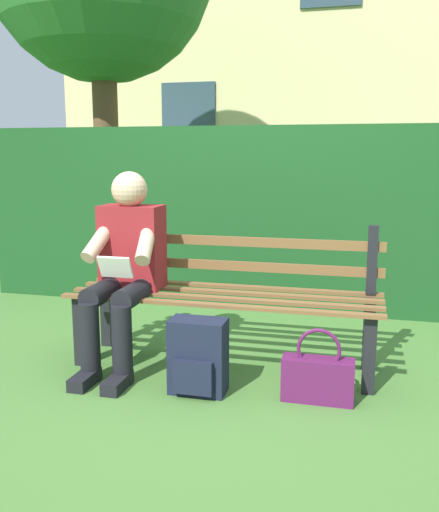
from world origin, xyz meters
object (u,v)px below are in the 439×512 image
object	(u,v)px
person_seated	(125,264)
backpack	(198,357)
handbag	(318,377)
park_bench	(226,295)

from	to	relation	value
person_seated	backpack	distance (m)	0.76
handbag	backpack	bearing A→B (deg)	4.34
person_seated	backpack	world-z (taller)	person_seated
park_bench	backpack	world-z (taller)	park_bench
handbag	park_bench	bearing A→B (deg)	-35.28
park_bench	person_seated	distance (m)	0.65
person_seated	backpack	bearing A→B (deg)	150.95
park_bench	handbag	size ratio (longest dim) A/B	4.71
backpack	handbag	xyz separation A→B (m)	(-0.65, -0.05, -0.07)
person_seated	park_bench	bearing A→B (deg)	-164.02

